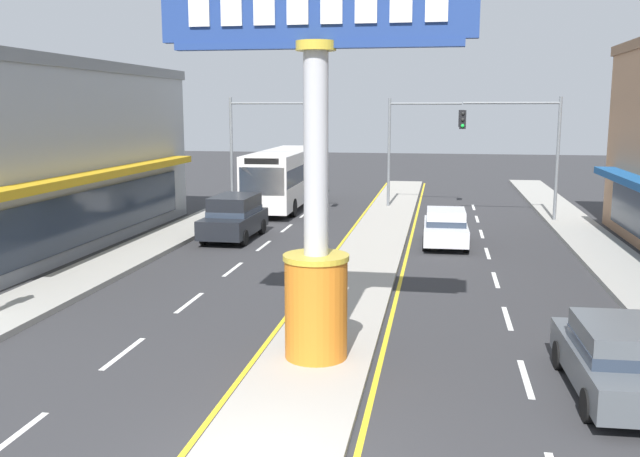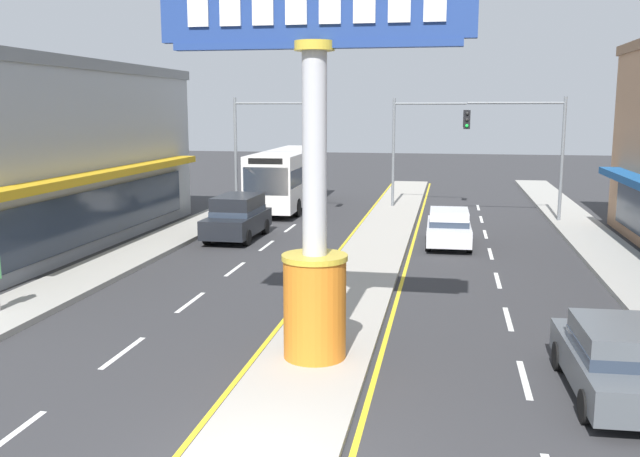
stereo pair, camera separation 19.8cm
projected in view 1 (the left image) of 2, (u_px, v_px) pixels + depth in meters
median_strip at (373, 248)px, 28.45m from camera, size 2.49×52.00×0.14m
sidewalk_left at (143, 249)px, 28.02m from camera, size 2.31×60.00×0.18m
sidewalk_right at (619, 267)px, 25.00m from camera, size 2.31×60.00×0.18m
lane_markings at (369, 256)px, 27.15m from camera, size 9.23×52.00×0.01m
district_sign at (316, 185)px, 15.14m from camera, size 6.65×1.46×8.46m
storefront_left at (11, 155)px, 28.60m from camera, size 8.55×19.73×7.55m
traffic_light_left_side at (264, 136)px, 36.41m from camera, size 4.86×0.46×6.20m
traffic_light_right_side at (521, 137)px, 34.44m from camera, size 4.86×0.46×6.20m
traffic_light_median_far at (416, 135)px, 39.23m from camera, size 4.20×0.46×6.20m
bus_near_right_lane at (285, 175)px, 40.28m from camera, size 2.70×11.24×3.26m
suv_far_right_lane at (234, 217)px, 30.63m from camera, size 2.01×4.62×1.90m
sedan_near_left_lane at (618, 358)px, 13.85m from camera, size 1.96×4.36×1.53m
sedan_mid_left_lane at (446, 227)px, 29.15m from camera, size 1.89×4.33×1.53m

